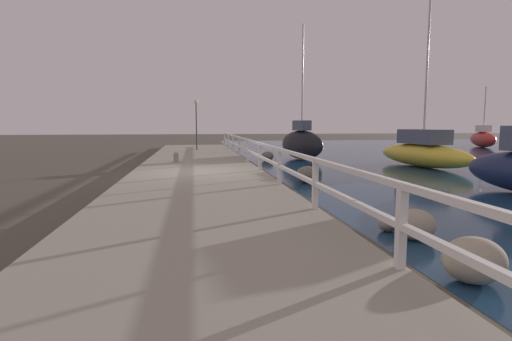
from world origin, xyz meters
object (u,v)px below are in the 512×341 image
at_px(mooring_bollard, 176,157).
at_px(dock_lamp, 196,113).
at_px(sailboat_black, 302,143).
at_px(sailboat_red, 483,138).
at_px(sailboat_yellow, 423,152).

height_order(mooring_bollard, dock_lamp, dock_lamp).
distance_m(sailboat_black, sailboat_red, 19.48).
relative_size(mooring_bollard, sailboat_red, 0.09).
bearing_deg(dock_lamp, mooring_bollard, -96.85).
xyz_separation_m(mooring_bollard, sailboat_black, (6.39, 2.95, 0.41)).
bearing_deg(sailboat_black, sailboat_red, 3.40).
bearing_deg(dock_lamp, sailboat_black, -42.13).
bearing_deg(sailboat_red, sailboat_black, -132.65).
bearing_deg(dock_lamp, sailboat_red, 9.22).
bearing_deg(mooring_bollard, sailboat_red, 25.93).
distance_m(mooring_bollard, sailboat_black, 7.05).
height_order(mooring_bollard, sailboat_red, sailboat_red).
bearing_deg(sailboat_red, sailboat_yellow, -114.32).
bearing_deg(sailboat_yellow, sailboat_black, 127.03).
xyz_separation_m(sailboat_black, sailboat_red, (17.46, 8.64, -0.16)).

